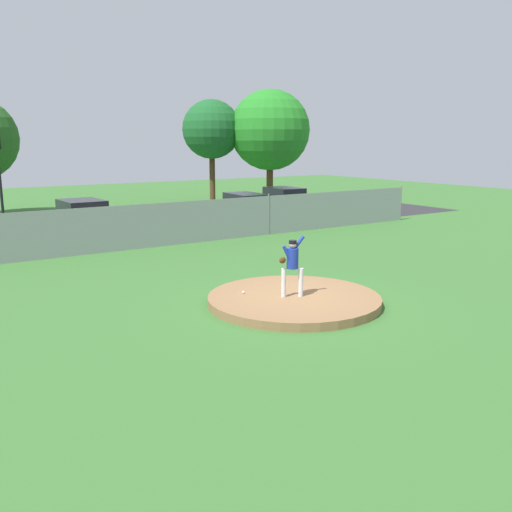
# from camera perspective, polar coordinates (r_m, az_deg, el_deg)

# --- Properties ---
(ground_plane) EXTENTS (80.00, 80.00, 0.00)m
(ground_plane) POSITION_cam_1_polar(r_m,az_deg,el_deg) (20.47, -6.36, -0.88)
(ground_plane) COLOR #386B2D
(asphalt_strip) EXTENTS (44.00, 7.00, 0.01)m
(asphalt_strip) POSITION_cam_1_polar(r_m,az_deg,el_deg) (28.18, -14.32, 2.27)
(asphalt_strip) COLOR #2B2B2D
(asphalt_strip) RESTS_ON ground_plane
(pitchers_mound) EXTENTS (4.78, 4.78, 0.23)m
(pitchers_mound) POSITION_cam_1_polar(r_m,az_deg,el_deg) (15.50, 3.90, -4.48)
(pitchers_mound) COLOR olive
(pitchers_mound) RESTS_ON ground_plane
(pitcher_youth) EXTENTS (0.77, 0.35, 1.69)m
(pitcher_youth) POSITION_cam_1_polar(r_m,az_deg,el_deg) (15.15, 3.71, -0.63)
(pitcher_youth) COLOR silver
(pitcher_youth) RESTS_ON pitchers_mound
(baseball) EXTENTS (0.07, 0.07, 0.07)m
(baseball) POSITION_cam_1_polar(r_m,az_deg,el_deg) (15.66, -1.31, -3.71)
(baseball) COLOR white
(baseball) RESTS_ON pitchers_mound
(chainlink_fence) EXTENTS (30.56, 0.07, 1.96)m
(chainlink_fence) POSITION_cam_1_polar(r_m,az_deg,el_deg) (23.88, -10.82, 3.05)
(chainlink_fence) COLOR gray
(chainlink_fence) RESTS_ON ground_plane
(parked_car_silver) EXTENTS (2.00, 4.77, 1.60)m
(parked_car_silver) POSITION_cam_1_polar(r_m,az_deg,el_deg) (30.95, -1.03, 4.89)
(parked_car_silver) COLOR #B7BABF
(parked_car_silver) RESTS_ON ground_plane
(parked_car_charcoal) EXTENTS (2.02, 4.39, 1.77)m
(parked_car_charcoal) POSITION_cam_1_polar(r_m,az_deg,el_deg) (32.85, 2.88, 5.38)
(parked_car_charcoal) COLOR #232328
(parked_car_charcoal) RESTS_ON ground_plane
(parked_car_champagne) EXTENTS (2.07, 4.30, 1.74)m
(parked_car_champagne) POSITION_cam_1_polar(r_m,az_deg,el_deg) (27.39, -17.29, 3.59)
(parked_car_champagne) COLOR tan
(parked_car_champagne) RESTS_ON ground_plane
(traffic_cone_orange) EXTENTS (0.40, 0.40, 0.55)m
(traffic_cone_orange) POSITION_cam_1_polar(r_m,az_deg,el_deg) (31.73, -9.71, 3.96)
(traffic_cone_orange) COLOR orange
(traffic_cone_orange) RESTS_ON asphalt_strip
(tree_bushy_near) EXTENTS (4.09, 4.09, 7.27)m
(tree_bushy_near) POSITION_cam_1_polar(r_m,az_deg,el_deg) (39.98, -4.56, 12.74)
(tree_bushy_near) COLOR #4C331E
(tree_bushy_near) RESTS_ON ground_plane
(tree_slender_far) EXTENTS (5.60, 5.60, 7.98)m
(tree_slender_far) POSITION_cam_1_polar(r_m,az_deg,el_deg) (40.05, 1.44, 12.72)
(tree_slender_far) COLOR #4C331E
(tree_slender_far) RESTS_ON ground_plane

